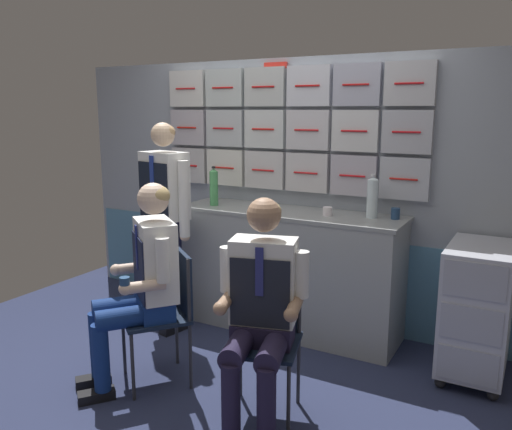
{
  "coord_description": "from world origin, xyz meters",
  "views": [
    {
      "loc": [
        1.84,
        -2.5,
        1.75
      ],
      "look_at": [
        0.23,
        0.41,
        1.07
      ],
      "focal_mm": 36.48,
      "sensor_mm": 36.0,
      "label": 1
    }
  ],
  "objects_px": {
    "folding_chair_left": "(169,302)",
    "crew_member_standing": "(165,210)",
    "crew_member_left": "(143,275)",
    "water_bottle_tall": "(214,187)",
    "crew_member_right": "(260,304)",
    "coffee_cup_spare": "(327,211)",
    "service_trolley": "(477,307)",
    "folding_chair_right": "(266,323)"
  },
  "relations": [
    {
      "from": "folding_chair_right",
      "to": "crew_member_right",
      "type": "relative_size",
      "value": 0.67
    },
    {
      "from": "folding_chair_right",
      "to": "crew_member_standing",
      "type": "xyz_separation_m",
      "value": [
        -1.24,
        0.64,
        0.45
      ]
    },
    {
      "from": "water_bottle_tall",
      "to": "coffee_cup_spare",
      "type": "bearing_deg",
      "value": 3.23
    },
    {
      "from": "crew_member_standing",
      "to": "water_bottle_tall",
      "type": "height_order",
      "value": "crew_member_standing"
    },
    {
      "from": "service_trolley",
      "to": "crew_member_standing",
      "type": "bearing_deg",
      "value": -170.91
    },
    {
      "from": "crew_member_right",
      "to": "service_trolley",
      "type": "bearing_deg",
      "value": 49.77
    },
    {
      "from": "water_bottle_tall",
      "to": "crew_member_left",
      "type": "bearing_deg",
      "value": -78.93
    },
    {
      "from": "crew_member_left",
      "to": "coffee_cup_spare",
      "type": "bearing_deg",
      "value": 58.01
    },
    {
      "from": "folding_chair_right",
      "to": "folding_chair_left",
      "type": "bearing_deg",
      "value": 179.91
    },
    {
      "from": "folding_chair_left",
      "to": "crew_member_left",
      "type": "bearing_deg",
      "value": -128.4
    },
    {
      "from": "crew_member_right",
      "to": "crew_member_left",
      "type": "bearing_deg",
      "value": 177.93
    },
    {
      "from": "crew_member_left",
      "to": "crew_member_right",
      "type": "relative_size",
      "value": 1.02
    },
    {
      "from": "crew_member_left",
      "to": "folding_chair_left",
      "type": "bearing_deg",
      "value": 51.6
    },
    {
      "from": "crew_member_standing",
      "to": "folding_chair_left",
      "type": "bearing_deg",
      "value": -50.5
    },
    {
      "from": "crew_member_right",
      "to": "coffee_cup_spare",
      "type": "xyz_separation_m",
      "value": [
        -0.1,
        1.23,
        0.29
      ]
    },
    {
      "from": "coffee_cup_spare",
      "to": "crew_member_right",
      "type": "bearing_deg",
      "value": -85.24
    },
    {
      "from": "crew_member_left",
      "to": "folding_chair_right",
      "type": "xyz_separation_m",
      "value": [
        0.81,
        0.12,
        -0.2
      ]
    },
    {
      "from": "crew_member_left",
      "to": "water_bottle_tall",
      "type": "distance_m",
      "value": 1.23
    },
    {
      "from": "folding_chair_right",
      "to": "crew_member_right",
      "type": "distance_m",
      "value": 0.24
    },
    {
      "from": "service_trolley",
      "to": "crew_member_left",
      "type": "height_order",
      "value": "crew_member_left"
    },
    {
      "from": "service_trolley",
      "to": "crew_member_left",
      "type": "bearing_deg",
      "value": -148.37
    },
    {
      "from": "folding_chair_right",
      "to": "water_bottle_tall",
      "type": "xyz_separation_m",
      "value": [
        -1.03,
        1.02,
        0.59
      ]
    },
    {
      "from": "folding_chair_left",
      "to": "crew_member_standing",
      "type": "xyz_separation_m",
      "value": [
        -0.53,
        0.64,
        0.45
      ]
    },
    {
      "from": "folding_chair_left",
      "to": "coffee_cup_spare",
      "type": "xyz_separation_m",
      "value": [
        0.65,
        1.08,
        0.47
      ]
    },
    {
      "from": "crew_member_right",
      "to": "crew_member_standing",
      "type": "height_order",
      "value": "crew_member_standing"
    },
    {
      "from": "water_bottle_tall",
      "to": "coffee_cup_spare",
      "type": "xyz_separation_m",
      "value": [
        0.97,
        0.06,
        -0.12
      ]
    },
    {
      "from": "crew_member_left",
      "to": "crew_member_right",
      "type": "xyz_separation_m",
      "value": [
        0.85,
        -0.03,
        -0.02
      ]
    },
    {
      "from": "crew_member_right",
      "to": "coffee_cup_spare",
      "type": "distance_m",
      "value": 1.27
    },
    {
      "from": "crew_member_left",
      "to": "water_bottle_tall",
      "type": "xyz_separation_m",
      "value": [
        -0.22,
        1.14,
        0.4
      ]
    },
    {
      "from": "crew_member_left",
      "to": "crew_member_standing",
      "type": "distance_m",
      "value": 0.91
    },
    {
      "from": "folding_chair_left",
      "to": "coffee_cup_spare",
      "type": "height_order",
      "value": "coffee_cup_spare"
    },
    {
      "from": "folding_chair_right",
      "to": "coffee_cup_spare",
      "type": "relative_size",
      "value": 12.26
    },
    {
      "from": "folding_chair_left",
      "to": "crew_member_left",
      "type": "height_order",
      "value": "crew_member_left"
    },
    {
      "from": "service_trolley",
      "to": "folding_chair_right",
      "type": "height_order",
      "value": "service_trolley"
    },
    {
      "from": "crew_member_standing",
      "to": "water_bottle_tall",
      "type": "bearing_deg",
      "value": 61.29
    },
    {
      "from": "service_trolley",
      "to": "crew_member_right",
      "type": "xyz_separation_m",
      "value": [
        -0.98,
        -1.16,
        0.23
      ]
    },
    {
      "from": "folding_chair_left",
      "to": "water_bottle_tall",
      "type": "xyz_separation_m",
      "value": [
        -0.32,
        1.02,
        0.59
      ]
    },
    {
      "from": "folding_chair_right",
      "to": "crew_member_standing",
      "type": "height_order",
      "value": "crew_member_standing"
    },
    {
      "from": "crew_member_left",
      "to": "water_bottle_tall",
      "type": "height_order",
      "value": "crew_member_left"
    },
    {
      "from": "crew_member_left",
      "to": "crew_member_right",
      "type": "bearing_deg",
      "value": -2.07
    },
    {
      "from": "service_trolley",
      "to": "water_bottle_tall",
      "type": "bearing_deg",
      "value": 179.55
    },
    {
      "from": "service_trolley",
      "to": "coffee_cup_spare",
      "type": "xyz_separation_m",
      "value": [
        -1.08,
        0.07,
        0.53
      ]
    }
  ]
}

